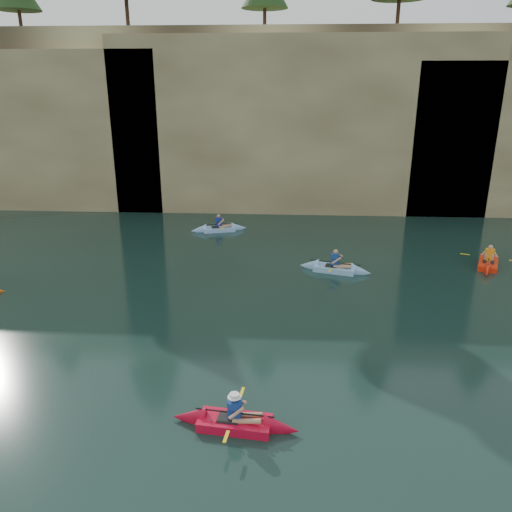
{
  "coord_description": "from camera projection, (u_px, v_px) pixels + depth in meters",
  "views": [
    {
      "loc": [
        1.19,
        -10.54,
        8.17
      ],
      "look_at": [
        0.28,
        4.34,
        3.0
      ],
      "focal_mm": 35.0,
      "sensor_mm": 36.0,
      "label": 1
    }
  ],
  "objects": [
    {
      "name": "ground",
      "position": [
        235.0,
        423.0,
        12.69
      ],
      "size": [
        160.0,
        160.0,
        0.0
      ],
      "primitive_type": "plane",
      "color": "black",
      "rests_on": "ground"
    },
    {
      "name": "cliff",
      "position": [
        272.0,
        113.0,
        39.01
      ],
      "size": [
        70.0,
        16.0,
        12.0
      ],
      "primitive_type": "cube",
      "color": "tan",
      "rests_on": "ground"
    },
    {
      "name": "cliff_slab_center",
      "position": [
        300.0,
        124.0,
        32.02
      ],
      "size": [
        24.0,
        2.4,
        11.4
      ],
      "primitive_type": "cube",
      "color": "tan",
      "rests_on": "ground"
    },
    {
      "name": "sea_cave_west",
      "position": [
        3.0,
        180.0,
        33.76
      ],
      "size": [
        4.5,
        1.0,
        4.0
      ],
      "primitive_type": "cube",
      "color": "black",
      "rests_on": "ground"
    },
    {
      "name": "sea_cave_center",
      "position": [
        208.0,
        188.0,
        33.09
      ],
      "size": [
        3.5,
        1.0,
        3.2
      ],
      "primitive_type": "cube",
      "color": "black",
      "rests_on": "ground"
    },
    {
      "name": "sea_cave_east",
      "position": [
        423.0,
        181.0,
        32.08
      ],
      "size": [
        5.0,
        1.0,
        4.5
      ],
      "primitive_type": "cube",
      "color": "black",
      "rests_on": "ground"
    },
    {
      "name": "main_kayaker",
      "position": [
        235.0,
        422.0,
        12.47
      ],
      "size": [
        3.31,
        2.21,
        1.21
      ],
      "rotation": [
        0.0,
        0.0,
        -0.12
      ],
      "color": "red",
      "rests_on": "ground"
    },
    {
      "name": "kayaker_ltblue_near",
      "position": [
        335.0,
        268.0,
        22.85
      ],
      "size": [
        3.39,
        2.48,
        1.31
      ],
      "rotation": [
        0.0,
        0.0,
        -0.28
      ],
      "color": "#8BBEE9",
      "rests_on": "ground"
    },
    {
      "name": "kayaker_red_far",
      "position": [
        488.0,
        263.0,
        23.53
      ],
      "size": [
        2.37,
        3.54,
        1.29
      ],
      "rotation": [
        0.0,
        0.0,
        1.18
      ],
      "color": "red",
      "rests_on": "ground"
    },
    {
      "name": "kayaker_ltblue_mid",
      "position": [
        219.0,
        229.0,
        29.11
      ],
      "size": [
        3.34,
        2.37,
        1.24
      ],
      "rotation": [
        0.0,
        0.0,
        0.27
      ],
      "color": "#93C1F7",
      "rests_on": "ground"
    }
  ]
}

